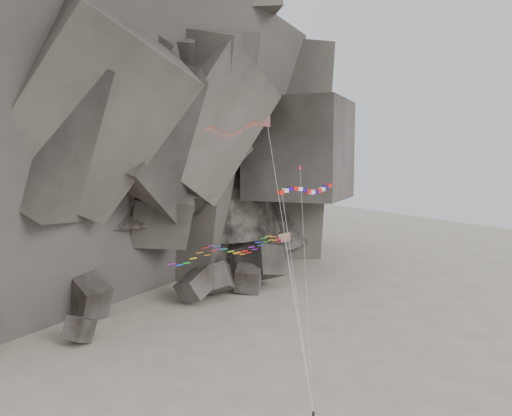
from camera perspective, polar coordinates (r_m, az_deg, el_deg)
ground at (r=61.72m, az=2.16°, el=-20.51°), size 260.00×260.00×0.00m
headland at (r=117.66m, az=-20.77°, el=13.53°), size 110.00×70.00×84.00m
boulder_field at (r=89.12m, az=-11.37°, el=-9.71°), size 64.20×17.31×9.62m
delta_kite at (r=52.63m, az=-2.34°, el=9.03°), size 9.09×10.04×30.57m
banner_kite at (r=61.08m, az=5.84°, el=1.96°), size 12.86×10.73×22.24m
parafoil_kite at (r=52.15m, az=-3.33°, el=-4.72°), size 15.67×8.31×17.30m
pennant_kite at (r=55.40m, az=5.30°, el=-0.48°), size 4.79×7.45×24.79m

